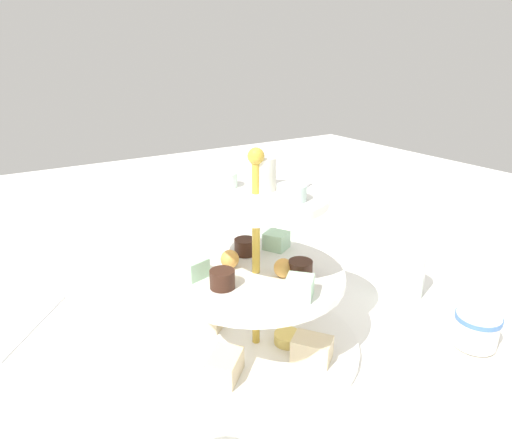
{
  "coord_description": "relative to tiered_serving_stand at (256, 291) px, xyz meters",
  "views": [
    {
      "loc": [
        -0.28,
        -0.44,
        0.38
      ],
      "look_at": [
        0.0,
        0.0,
        0.18
      ],
      "focal_mm": 32.09,
      "sensor_mm": 36.0,
      "label": 1
    }
  ],
  "objects": [
    {
      "name": "ground_plane",
      "position": [
        -0.0,
        0.0,
        -0.09
      ],
      "size": [
        2.4,
        2.4,
        0.0
      ],
      "primitive_type": "plane",
      "color": "white"
    },
    {
      "name": "tiered_serving_stand",
      "position": [
        0.0,
        0.0,
        0.0
      ],
      "size": [
        0.27,
        0.27,
        0.27
      ],
      "color": "white",
      "rests_on": "ground_plane"
    },
    {
      "name": "water_glass_short_left",
      "position": [
        0.28,
        -0.01,
        -0.05
      ],
      "size": [
        0.06,
        0.06,
        0.07
      ],
      "primitive_type": "cylinder",
      "color": "silver",
      "rests_on": "ground_plane"
    },
    {
      "name": "teacup_with_saucer",
      "position": [
        0.25,
        -0.16,
        -0.06
      ],
      "size": [
        0.09,
        0.09,
        0.05
      ],
      "color": "white",
      "rests_on": "ground_plane"
    },
    {
      "name": "butter_knife_left",
      "position": [
        -0.25,
        0.22,
        -0.08
      ],
      "size": [
        0.12,
        0.14,
        0.0
      ],
      "primitive_type": "cube",
      "rotation": [
        0.0,
        0.0,
        4.04
      ],
      "color": "silver",
      "rests_on": "ground_plane"
    },
    {
      "name": "water_glass_mid_back",
      "position": [
        0.14,
        0.21,
        -0.03
      ],
      "size": [
        0.06,
        0.06,
        0.11
      ],
      "primitive_type": "cylinder",
      "color": "silver",
      "rests_on": "ground_plane"
    }
  ]
}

